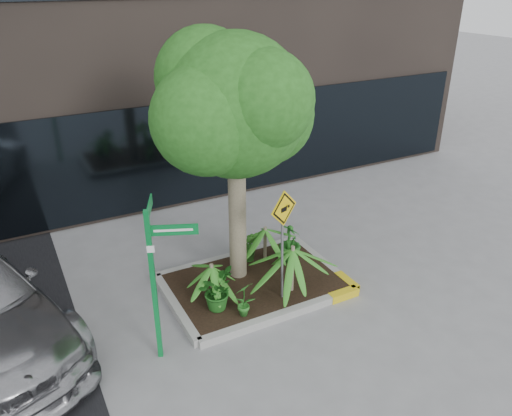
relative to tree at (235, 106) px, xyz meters
name	(u,v)px	position (x,y,z in m)	size (l,w,h in m)	color
ground	(252,298)	(-0.03, -0.67, -3.47)	(80.00, 80.00, 0.00)	gray
planter	(256,283)	(0.20, -0.40, -3.37)	(3.35, 2.36, 0.15)	#9E9E99
tree	(235,106)	(0.00, 0.00, 0.00)	(3.17, 2.81, 4.76)	gray
palm_front	(293,249)	(0.64, -0.97, -2.45)	(1.05, 1.05, 1.17)	gray
palm_left	(211,267)	(-0.76, -0.52, -2.66)	(0.80, 0.80, 0.89)	gray
palm_back	(265,229)	(0.74, 0.24, -2.64)	(0.82, 0.82, 0.92)	gray
shrub_a	(216,290)	(-0.81, -0.81, -2.96)	(0.65, 0.65, 0.72)	#1D5B1A
shrub_b	(290,242)	(1.17, -0.02, -2.92)	(0.46, 0.46, 0.82)	#20601D
shrub_c	(244,298)	(-0.48, -1.22, -2.99)	(0.35, 0.35, 0.67)	#297223
shrub_d	(251,245)	(0.45, 0.32, -2.98)	(0.38, 0.38, 0.70)	#245719
street_sign_post	(156,269)	(-1.97, -1.34, -1.89)	(0.71, 0.94, 2.56)	#0B8236
cattle_sign	(283,227)	(0.36, -1.07, -1.90)	(0.62, 0.24, 2.11)	slate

